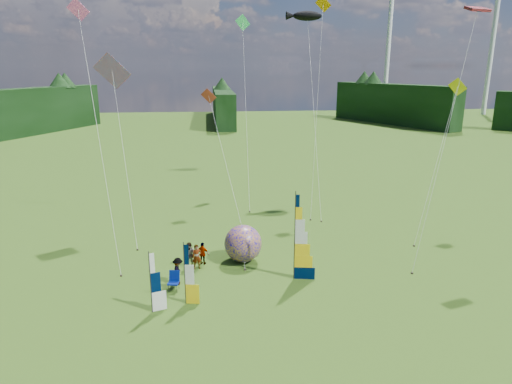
{
  "coord_description": "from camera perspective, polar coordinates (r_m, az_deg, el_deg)",
  "views": [
    {
      "loc": [
        -3.69,
        -21.31,
        12.56
      ],
      "look_at": [
        -1.0,
        4.0,
        5.5
      ],
      "focal_mm": 32.0,
      "sensor_mm": 36.0,
      "label": 1
    }
  ],
  "objects": [
    {
      "name": "side_banner_far",
      "position": [
        24.74,
        -13.04,
        -11.06
      ],
      "size": [
        0.97,
        0.4,
        3.32
      ],
      "primitive_type": null,
      "rotation": [
        0.0,
        0.0,
        0.31
      ],
      "color": "white",
      "rests_on": "ground"
    },
    {
      "name": "side_banner_left",
      "position": [
        25.19,
        -8.9,
        -10.16
      ],
      "size": [
        0.97,
        0.28,
        3.47
      ],
      "primitive_type": null,
      "rotation": [
        0.0,
        0.0,
        -0.19
      ],
      "color": "yellow",
      "rests_on": "ground"
    },
    {
      "name": "spectator_d",
      "position": [
        30.17,
        -6.67,
        -7.64
      ],
      "size": [
        0.95,
        0.72,
        1.51
      ],
      "primitive_type": "imported",
      "rotation": [
        0.0,
        0.0,
        2.67
      ],
      "color": "#66594C",
      "rests_on": "ground"
    },
    {
      "name": "treeline_ring",
      "position": [
        23.25,
        3.51,
        -6.12
      ],
      "size": [
        210.0,
        210.0,
        8.0
      ],
      "primitive_type": null,
      "color": "#1B3A1A",
      "rests_on": "ground"
    },
    {
      "name": "kite_parafoil",
      "position": [
        31.66,
        22.77,
        7.7
      ],
      "size": [
        9.69,
        9.64,
        17.83
      ],
      "primitive_type": null,
      "rotation": [
        0.0,
        0.0,
        0.12
      ],
      "color": "red",
      "rests_on": "ground"
    },
    {
      "name": "small_kite_pink",
      "position": [
        31.5,
        -19.18,
        7.72
      ],
      "size": [
        5.51,
        10.46,
        17.51
      ],
      "primitive_type": null,
      "rotation": [
        0.0,
        0.0,
        -0.0
      ],
      "color": "#FA5AA5",
      "rests_on": "ground"
    },
    {
      "name": "kite_whale",
      "position": [
        42.59,
        7.26,
        11.26
      ],
      "size": [
        5.48,
        15.98,
        18.99
      ],
      "primitive_type": null,
      "rotation": [
        0.0,
        0.0,
        -0.08
      ],
      "color": "black",
      "rests_on": "ground"
    },
    {
      "name": "small_kite_green",
      "position": [
        44.75,
        -1.27,
        11.13
      ],
      "size": [
        7.05,
        15.1,
        18.3
      ],
      "primitive_type": null,
      "rotation": [
        0.0,
        0.0,
        0.27
      ],
      "color": "#34CB63",
      "rests_on": "ground"
    },
    {
      "name": "ground",
      "position": [
        25.0,
        3.36,
        -14.68
      ],
      "size": [
        220.0,
        220.0,
        0.0
      ],
      "primitive_type": "plane",
      "color": "#466821",
      "rests_on": "ground"
    },
    {
      "name": "spectator_a",
      "position": [
        29.58,
        -7.4,
        -8.03
      ],
      "size": [
        0.65,
        0.48,
        1.62
      ],
      "primitive_type": "imported",
      "rotation": [
        0.0,
        0.0,
        0.16
      ],
      "color": "#66594C",
      "rests_on": "ground"
    },
    {
      "name": "kite_rainbow_delta",
      "position": [
        34.94,
        -16.29,
        6.15
      ],
      "size": [
        6.78,
        11.45,
        14.51
      ],
      "primitive_type": null,
      "rotation": [
        0.0,
        0.0,
        -0.01
      ],
      "color": "red",
      "rests_on": "ground"
    },
    {
      "name": "spectator_b",
      "position": [
        29.79,
        -8.25,
        -7.82
      ],
      "size": [
        0.9,
        0.61,
        1.69
      ],
      "primitive_type": "imported",
      "rotation": [
        0.0,
        0.0,
        -0.26
      ],
      "color": "#66594C",
      "rests_on": "ground"
    },
    {
      "name": "spectator_c",
      "position": [
        27.8,
        -9.72,
        -9.71
      ],
      "size": [
        0.42,
        1.07,
        1.64
      ],
      "primitive_type": "imported",
      "rotation": [
        0.0,
        0.0,
        1.54
      ],
      "color": "#66594C",
      "rests_on": "ground"
    },
    {
      "name": "small_kite_orange",
      "position": [
        40.35,
        7.66,
        11.05
      ],
      "size": [
        7.7,
        10.23,
        19.04
      ],
      "primitive_type": null,
      "rotation": [
        0.0,
        0.0,
        -0.4
      ],
      "color": "#FF9E00",
      "rests_on": "ground"
    },
    {
      "name": "small_kite_yellow",
      "position": [
        37.09,
        21.76,
        4.34
      ],
      "size": [
        9.69,
        10.16,
        12.16
      ],
      "primitive_type": null,
      "rotation": [
        0.0,
        0.0,
        -0.28
      ],
      "color": "yellow",
      "rests_on": "ground"
    },
    {
      "name": "camp_chair",
      "position": [
        27.16,
        -10.28,
        -10.95
      ],
      "size": [
        0.77,
        0.77,
        1.15
      ],
      "primitive_type": null,
      "rotation": [
        0.0,
        0.0,
        -0.18
      ],
      "color": "#01125D",
      "rests_on": "ground"
    },
    {
      "name": "turbine_left",
      "position": [
        137.71,
        27.27,
        14.87
      ],
      "size": [
        8.0,
        1.2,
        30.0
      ],
      "primitive_type": null,
      "color": "silver",
      "rests_on": "ground"
    },
    {
      "name": "turbine_right",
      "position": [
        132.59,
        16.12,
        15.97
      ],
      "size": [
        8.0,
        1.2,
        30.0
      ],
      "primitive_type": null,
      "color": "silver",
      "rests_on": "ground"
    },
    {
      "name": "feather_banner_main",
      "position": [
        27.37,
        4.86,
        -5.72
      ],
      "size": [
        1.43,
        0.36,
        5.36
      ],
      "primitive_type": null,
      "rotation": [
        0.0,
        0.0,
        -0.18
      ],
      "color": "#001137",
      "rests_on": "ground"
    },
    {
      "name": "small_kite_red",
      "position": [
        38.67,
        -3.98,
        5.03
      ],
      "size": [
        6.87,
        10.79,
        11.12
      ],
      "primitive_type": null,
      "rotation": [
        0.0,
        0.0,
        -0.23
      ],
      "color": "#BA3623",
      "rests_on": "ground"
    },
    {
      "name": "bol_inflatable",
      "position": [
        30.29,
        -1.64,
        -6.45
      ],
      "size": [
        3.09,
        3.09,
        2.48
      ],
      "primitive_type": "sphere",
      "rotation": [
        0.0,
        0.0,
        0.3
      ],
      "color": "#0700A7",
      "rests_on": "ground"
    }
  ]
}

